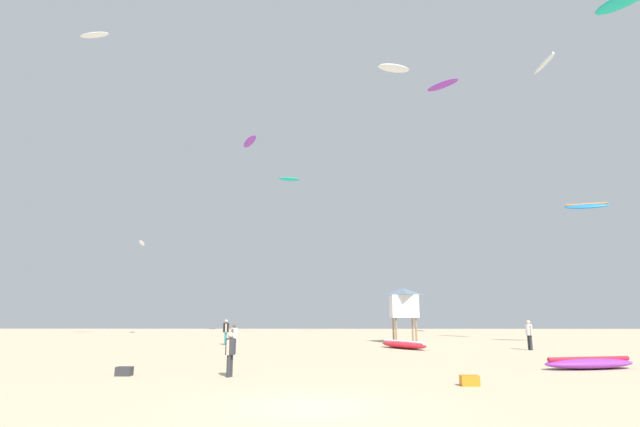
% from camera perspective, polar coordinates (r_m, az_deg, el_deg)
% --- Properties ---
extents(ground_plane, '(120.00, 120.00, 0.00)m').
position_cam_1_polar(ground_plane, '(12.73, -0.93, -21.68)').
color(ground_plane, '#C6B28C').
extents(person_foreground, '(0.35, 0.50, 1.56)m').
position_cam_1_polar(person_foreground, '(18.55, -10.44, -15.47)').
color(person_foreground, '#2D2D33').
rests_on(person_foreground, ground).
extents(person_midground, '(0.40, 0.58, 1.78)m').
position_cam_1_polar(person_midground, '(36.67, -10.93, -13.21)').
color(person_midground, teal).
rests_on(person_midground, ground).
extents(person_left, '(0.41, 0.59, 1.80)m').
position_cam_1_polar(person_left, '(33.66, 23.23, -12.66)').
color(person_left, '#2D2D33').
rests_on(person_left, ground).
extents(person_right, '(0.37, 0.53, 1.64)m').
position_cam_1_polar(person_right, '(28.70, -9.99, -13.93)').
color(person_right, navy).
rests_on(person_right, ground).
extents(kite_grounded_near, '(3.15, 4.21, 0.51)m').
position_cam_1_polar(kite_grounded_near, '(32.86, 9.72, -14.87)').
color(kite_grounded_near, red).
rests_on(kite_grounded_near, ground).
extents(kite_grounded_mid, '(4.19, 1.96, 0.48)m').
position_cam_1_polar(kite_grounded_mid, '(23.51, 28.92, -15.05)').
color(kite_grounded_mid, purple).
rests_on(kite_grounded_mid, ground).
extents(lifeguard_tower, '(2.30, 2.30, 4.15)m').
position_cam_1_polar(lifeguard_tower, '(38.84, 9.74, -10.17)').
color(lifeguard_tower, '#8C704C').
rests_on(lifeguard_tower, ground).
extents(cooler_box, '(0.56, 0.36, 0.32)m').
position_cam_1_polar(cooler_box, '(16.85, 17.07, -18.15)').
color(cooler_box, orange).
rests_on(cooler_box, ground).
extents(gear_bag, '(0.56, 0.36, 0.32)m').
position_cam_1_polar(gear_bag, '(19.97, -21.89, -16.72)').
color(gear_bag, '#2D2D33').
rests_on(gear_bag, ground).
extents(kite_aloft_0, '(1.29, 4.01, 0.98)m').
position_cam_1_polar(kite_aloft_0, '(53.75, 24.68, 15.58)').
color(kite_aloft_0, white).
extents(kite_aloft_1, '(3.57, 3.70, 0.53)m').
position_cam_1_polar(kite_aloft_1, '(58.57, 14.12, 14.34)').
color(kite_aloft_1, purple).
extents(kite_aloft_2, '(1.60, 2.70, 0.59)m').
position_cam_1_polar(kite_aloft_2, '(55.67, -20.10, -3.25)').
color(kite_aloft_2, white).
extents(kite_aloft_3, '(3.09, 1.74, 0.69)m').
position_cam_1_polar(kite_aloft_3, '(40.49, 28.70, 0.79)').
color(kite_aloft_3, blue).
extents(kite_aloft_4, '(3.54, 1.89, 0.75)m').
position_cam_1_polar(kite_aloft_4, '(52.16, 8.61, 16.44)').
color(kite_aloft_4, white).
extents(kite_aloft_5, '(2.36, 1.21, 0.44)m').
position_cam_1_polar(kite_aloft_5, '(52.22, -3.62, 4.02)').
color(kite_aloft_5, '#19B29E').
extents(kite_aloft_6, '(3.21, 3.79, 0.91)m').
position_cam_1_polar(kite_aloft_6, '(42.86, 31.94, 20.37)').
color(kite_aloft_6, '#19B29E').
extents(kite_aloft_7, '(2.66, 4.41, 0.75)m').
position_cam_1_polar(kite_aloft_7, '(58.52, -8.21, 8.31)').
color(kite_aloft_7, purple).
extents(kite_aloft_8, '(2.92, 1.30, 0.29)m').
position_cam_1_polar(kite_aloft_8, '(50.33, -24.85, 18.38)').
color(kite_aloft_8, white).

